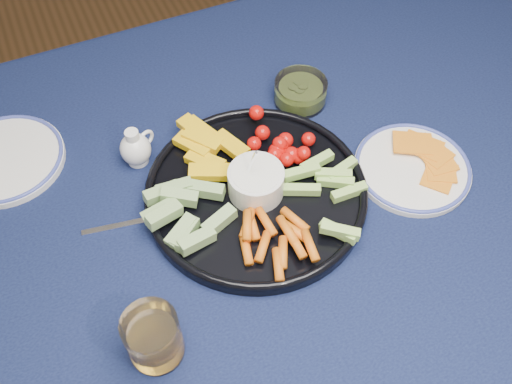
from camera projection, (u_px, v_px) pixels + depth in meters
name	position (u px, v px, depth m)	size (l,w,h in m)	color
dining_table	(291.00, 202.00, 1.12)	(1.67, 1.07, 0.75)	#4C3119
crudite_platter	(255.00, 190.00, 1.00)	(0.40, 0.40, 0.13)	black
creamer_pitcher	(136.00, 148.00, 1.05)	(0.07, 0.06, 0.08)	white
pickle_bowl	(300.00, 93.00, 1.15)	(0.11, 0.11, 0.05)	white
cheese_plate	(413.00, 167.00, 1.05)	(0.21, 0.21, 0.03)	white
juice_tumbler	(154.00, 339.00, 0.82)	(0.08, 0.08, 0.10)	white
fork_left	(142.00, 221.00, 0.99)	(0.18, 0.05, 0.00)	white
fork_right	(434.00, 186.00, 1.04)	(0.16, 0.05, 0.00)	white
side_plate_extra	(5.00, 159.00, 1.06)	(0.22, 0.22, 0.02)	white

